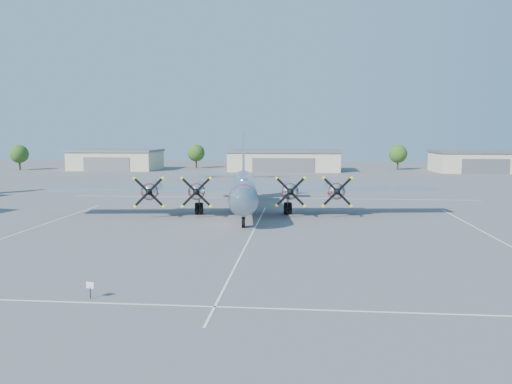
# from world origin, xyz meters

# --- Properties ---
(ground) EXTENTS (260.00, 260.00, 0.00)m
(ground) POSITION_xyz_m (0.00, 0.00, 0.00)
(ground) COLOR #4F4F51
(ground) RESTS_ON ground
(parking_lines) EXTENTS (60.00, 50.08, 0.01)m
(parking_lines) POSITION_xyz_m (0.00, -1.75, 0.01)
(parking_lines) COLOR silver
(parking_lines) RESTS_ON ground
(hangar_west) EXTENTS (22.60, 14.60, 5.40)m
(hangar_west) POSITION_xyz_m (-45.00, 81.96, 2.71)
(hangar_west) COLOR beige
(hangar_west) RESTS_ON ground
(hangar_center) EXTENTS (28.60, 14.60, 5.40)m
(hangar_center) POSITION_xyz_m (0.00, 81.96, 2.71)
(hangar_center) COLOR beige
(hangar_center) RESTS_ON ground
(hangar_east) EXTENTS (20.60, 14.60, 5.40)m
(hangar_east) POSITION_xyz_m (48.00, 81.96, 2.71)
(hangar_east) COLOR beige
(hangar_east) RESTS_ON ground
(tree_far_west) EXTENTS (4.80, 4.80, 6.64)m
(tree_far_west) POSITION_xyz_m (-70.00, 78.00, 4.22)
(tree_far_west) COLOR #382619
(tree_far_west) RESTS_ON ground
(tree_west) EXTENTS (4.80, 4.80, 6.64)m
(tree_west) POSITION_xyz_m (-25.00, 90.00, 4.22)
(tree_west) COLOR #382619
(tree_west) RESTS_ON ground
(tree_east) EXTENTS (4.80, 4.80, 6.64)m
(tree_east) POSITION_xyz_m (30.00, 88.00, 4.22)
(tree_east) COLOR #382619
(tree_east) RESTS_ON ground
(main_bomber_b29) EXTENTS (47.21, 34.99, 9.74)m
(main_bomber_b29) POSITION_xyz_m (-2.37, 11.43, 0.00)
(main_bomber_b29) COLOR white
(main_bomber_b29) RESTS_ON ground
(info_placard) EXTENTS (0.50, 0.17, 0.96)m
(info_placard) POSITION_xyz_m (-7.26, -21.29, 0.68)
(info_placard) COLOR black
(info_placard) RESTS_ON ground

